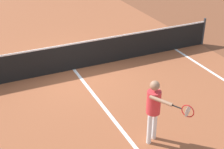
% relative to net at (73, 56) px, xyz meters
% --- Properties ---
extents(ground_plane, '(60.00, 60.00, 0.00)m').
position_rel_net_xyz_m(ground_plane, '(0.00, 0.00, -0.49)').
color(ground_plane, brown).
extents(court_surface_inbounds, '(10.62, 24.40, 0.00)m').
position_rel_net_xyz_m(court_surface_inbounds, '(0.00, 0.00, -0.49)').
color(court_surface_inbounds, '#9E5433').
rests_on(court_surface_inbounds, ground_plane).
extents(line_center_service, '(0.10, 6.40, 0.01)m').
position_rel_net_xyz_m(line_center_service, '(0.00, -3.20, -0.49)').
color(line_center_service, white).
rests_on(line_center_service, ground_plane).
extents(net, '(10.83, 0.09, 1.07)m').
position_rel_net_xyz_m(net, '(0.00, 0.00, 0.00)').
color(net, '#33383D').
rests_on(net, ground_plane).
extents(player_near, '(0.56, 1.16, 1.61)m').
position_rel_net_xyz_m(player_near, '(0.47, -4.34, 0.51)').
color(player_near, white).
rests_on(player_near, ground_plane).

